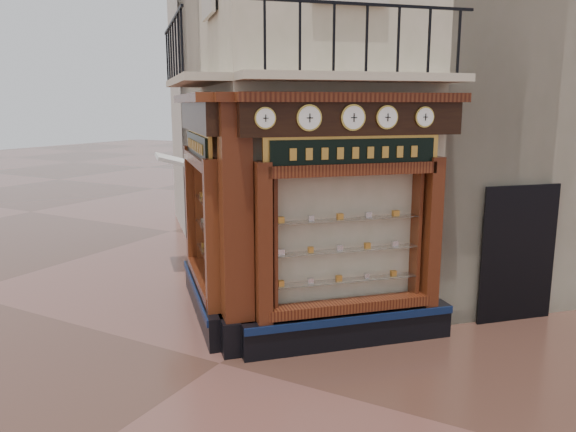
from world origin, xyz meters
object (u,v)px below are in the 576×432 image
Objects in this scene: clock_a at (265,118)px; signboard_left at (198,146)px; clock_c at (353,118)px; signboard_right at (354,153)px; awning at (179,270)px; clock_b at (309,118)px; corner_pilaster at (236,230)px; clock_e at (424,117)px; clock_d at (387,117)px.

signboard_left is at bearing 107.21° from clock_a.
clock_c reaches higher than signboard_right.
signboard_right is (5.12, -1.94, 3.10)m from awning.
clock_a is 0.81× the size of clock_b.
clock_a reaches higher than signboard_left.
clock_c is at bearing 0.00° from clock_b.
clock_b is at bearing -0.00° from clock_a.
clock_a is 6.31m from awning.
corner_pilaster reaches higher than clock_a.
clock_d is at bearing -180.00° from clock_e.
clock_b is 1.84m from clock_e.
clock_b is (1.01, 0.41, 1.67)m from corner_pilaster.
clock_e reaches higher than awning.
clock_e is 0.16× the size of signboard_right.
clock_c is at bearing -180.00° from clock_d.
clock_a is at bearing 180.00° from clock_c.
clock_c is 0.19× the size of signboard_right.
signboard_right is at bearing -155.74° from awning.
corner_pilaster is 1.76m from clock_a.
awning is at bearing 123.23° from clock_e.
corner_pilaster reaches higher than signboard_left.
clock_c reaches higher than clock_e.
clock_e is (0.82, 0.82, 0.00)m from clock_c.
clock_b reaches higher than clock_e.
signboard_left is (-1.46, 1.01, 1.15)m from corner_pilaster.
signboard_left is (-3.33, -0.25, -0.52)m from clock_d.
signboard_left is 2.92m from signboard_right.
clock_d reaches higher than signboard_left.
clock_e is 0.23× the size of awning.
clock_d is 3.38m from signboard_left.
signboard_right is at bearing -10.25° from corner_pilaster.
clock_b is at bearing -148.78° from signboard_left.
corner_pilaster is at bearing 129.97° from clock_a.
awning is (-5.97, 1.24, -3.62)m from clock_e.
clock_d reaches higher than clock_e.
corner_pilaster reaches higher than clock_e.
signboard_right is (-0.85, -0.69, -0.52)m from clock_e.
clock_e reaches higher than clock_a.
clock_b is at bearing -171.58° from signboard_right.
clock_d is (1.32, 1.32, -0.00)m from clock_a.
clock_c is 6.62m from awning.
clock_d is 0.62m from clock_e.
clock_c is 1.16m from clock_e.
clock_d is (0.86, 0.86, 0.00)m from clock_b.
signboard_left is (-2.02, 1.06, -0.52)m from clock_a.
signboard_left is (-2.47, 0.61, -0.52)m from clock_b.
clock_a is 0.23× the size of awning.
clock_a is at bearing -175.46° from signboard_right.
awning is at bearing 114.26° from signboard_right.
signboard_left is (-3.77, -0.69, -0.52)m from clock_e.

